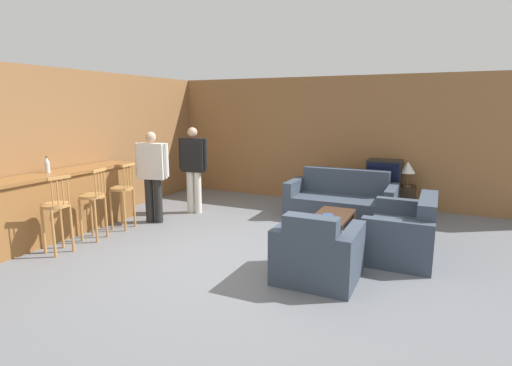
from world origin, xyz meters
The scene contains 18 objects.
ground_plane centered at (0.00, 0.00, 0.00)m, with size 24.00×24.00×0.00m, color slate.
wall_back centered at (0.00, 3.72, 1.30)m, with size 9.40×0.08×2.60m.
wall_left centered at (-3.29, 1.36, 1.30)m, with size 0.08×8.72×2.60m.
bar_counter centered at (-2.95, -0.27, 0.51)m, with size 0.55×2.61×1.01m.
bar_chair_near centered at (-2.34, -0.88, 0.58)m, with size 0.42×0.42×1.09m.
bar_chair_mid centered at (-2.34, -0.25, 0.58)m, with size 0.43×0.43×1.09m.
bar_chair_far centered at (-2.34, 0.37, 0.58)m, with size 0.40×0.40×1.09m.
couch_far centered at (0.79, 2.49, 0.30)m, with size 1.88×0.92×0.86m.
armchair_near centered at (1.13, -0.23, 0.30)m, with size 0.91×0.88×0.84m.
loveseat_right centered at (1.98, 1.05, 0.30)m, with size 0.85×1.38×0.83m.
coffee_table centered at (0.94, 1.21, 0.34)m, with size 0.52×1.01×0.40m.
tv_unit centered at (1.40, 3.31, 0.26)m, with size 1.15×0.55×0.52m.
tv centered at (1.40, 3.31, 0.76)m, with size 0.63×0.45×0.48m.
bottle centered at (-3.03, -0.43, 1.12)m, with size 0.07×0.07×0.25m.
book_on_table centered at (0.90, 1.12, 0.41)m, with size 0.20×0.21×0.02m.
table_lamp centered at (1.81, 3.31, 0.87)m, with size 0.28×0.28×0.47m.
person_by_window centered at (-1.84, 1.71, 0.91)m, with size 0.55×0.25×1.62m.
person_by_counter centered at (-2.12, 0.86, 0.88)m, with size 0.59×0.28×1.58m.
Camera 1 is at (2.33, -4.50, 1.99)m, focal length 28.00 mm.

